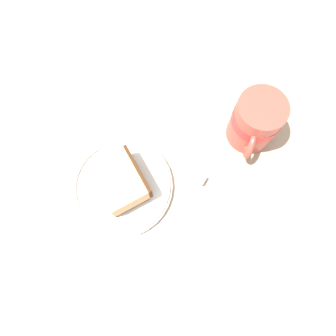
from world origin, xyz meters
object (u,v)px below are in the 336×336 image
(cake_slice, at_px, (121,181))
(tea_mug, at_px, (255,121))
(sugar_cube, at_px, (200,180))
(teaspoon, at_px, (126,92))
(folded_napkin, at_px, (131,301))
(small_plate, at_px, (121,186))

(cake_slice, height_order, tea_mug, tea_mug)
(cake_slice, distance_m, sugar_cube, 0.14)
(teaspoon, bearing_deg, folded_napkin, -129.73)
(small_plate, xyz_separation_m, cake_slice, (0.00, -0.00, 0.03))
(small_plate, xyz_separation_m, teaspoon, (0.13, 0.14, -0.01))
(small_plate, distance_m, sugar_cube, 0.14)
(cake_slice, height_order, sugar_cube, cake_slice)
(cake_slice, distance_m, tea_mug, 0.25)
(cake_slice, distance_m, teaspoon, 0.19)
(tea_mug, bearing_deg, sugar_cube, -178.90)
(cake_slice, relative_size, sugar_cube, 6.82)
(small_plate, distance_m, tea_mug, 0.26)
(tea_mug, height_order, teaspoon, tea_mug)
(tea_mug, xyz_separation_m, sugar_cube, (-0.13, -0.00, -0.05))
(small_plate, xyz_separation_m, folded_napkin, (-0.11, -0.15, -0.01))
(sugar_cube, bearing_deg, teaspoon, 84.78)
(folded_napkin, bearing_deg, cake_slice, 52.76)
(teaspoon, xyz_separation_m, folded_napkin, (-0.24, -0.29, -0.00))
(tea_mug, relative_size, folded_napkin, 0.90)
(cake_slice, height_order, teaspoon, cake_slice)
(teaspoon, bearing_deg, cake_slice, -132.23)
(small_plate, height_order, teaspoon, small_plate)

